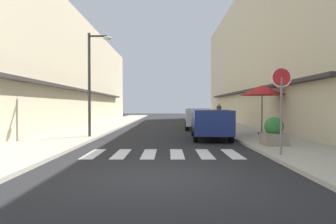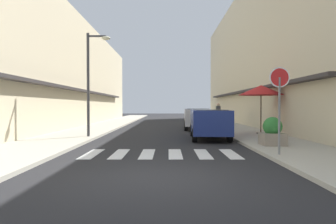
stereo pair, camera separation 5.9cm
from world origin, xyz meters
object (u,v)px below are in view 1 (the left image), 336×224
Objects in this scene: round_street_sign at (280,88)px; street_lamp at (92,73)px; pedestrian_walking_far at (218,114)px; pedestrian_walking_near at (218,114)px; cafe_umbrella at (261,90)px; planter_corner at (273,132)px; parked_car_mid at (197,116)px; parked_car_near at (210,121)px.

street_lamp reaches higher than round_street_sign.
street_lamp is 2.95× the size of pedestrian_walking_far.
street_lamp is 10.90m from pedestrian_walking_near.
pedestrian_walking_far is at bearing 103.12° from cafe_umbrella.
cafe_umbrella is at bearing 78.09° from planter_corner.
parked_car_mid is 9.02m from street_lamp.
street_lamp is 4.72× the size of planter_corner.
cafe_umbrella reaches higher than pedestrian_walking_far.
pedestrian_walking_near reaches higher than parked_car_mid.
pedestrian_walking_far is (0.25, 13.26, -1.17)m from round_street_sign.
cafe_umbrella is 6.34m from pedestrian_walking_near.
round_street_sign is at bearing -83.31° from parked_car_mid.
pedestrian_walking_near is (-0.34, 11.00, 0.44)m from planter_corner.
parked_car_near is 0.87× the size of street_lamp.
round_street_sign is 1.02× the size of cafe_umbrella.
round_street_sign is at bearing -38.44° from street_lamp.
cafe_umbrella is at bearing -57.86° from parked_car_mid.
cafe_umbrella is 2.44× the size of planter_corner.
parked_car_mid is 0.86× the size of street_lamp.
street_lamp is at bearing -170.44° from cafe_umbrella.
parked_car_near is 3.92m from planter_corner.
pedestrian_walking_near reaches higher than parked_car_near.
parked_car_mid is 2.02m from pedestrian_walking_near.
street_lamp is 10.86m from pedestrian_walking_far.
parked_car_near is 7.77m from pedestrian_walking_far.
parked_car_near is 1.64× the size of round_street_sign.
pedestrian_walking_near is at bearing 103.07° from cafe_umbrella.
street_lamp reaches higher than pedestrian_walking_far.
parked_car_mid is 12.36m from round_street_sign.
parked_car_mid is at bearing 122.14° from cafe_umbrella.
parked_car_mid is 4.07× the size of planter_corner.
round_street_sign is 9.41m from street_lamp.
round_street_sign reaches higher than cafe_umbrella.
planter_corner is 0.62× the size of pedestrian_walking_near.
parked_car_mid is 2.54× the size of pedestrian_walking_far.
pedestrian_walking_far is (0.01, -0.07, -0.01)m from pedestrian_walking_near.
street_lamp reaches higher than parked_car_mid.
parked_car_near is at bearing -151.80° from cafe_umbrella.
street_lamp is (-7.32, 5.81, 1.08)m from round_street_sign.
parked_car_mid is 1.99m from pedestrian_walking_far.
street_lamp is at bearing -132.65° from parked_car_mid.
round_street_sign is 0.53× the size of street_lamp.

